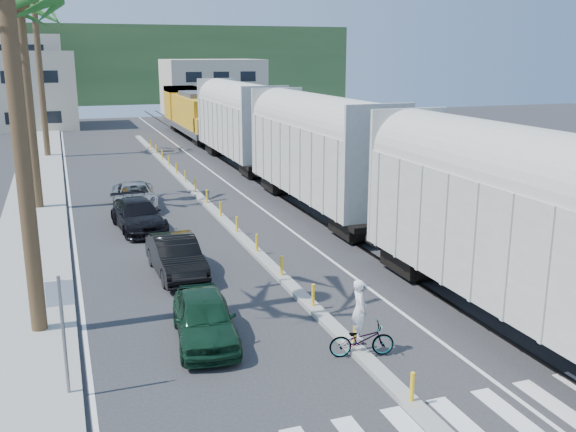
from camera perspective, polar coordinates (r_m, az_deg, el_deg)
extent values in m
plane|color=#28282B|center=(16.18, 9.05, -14.67)|extent=(140.00, 140.00, 0.00)
cube|color=gray|center=(38.14, -21.45, 1.63)|extent=(3.00, 90.00, 0.15)
cube|color=black|center=(42.59, -3.93, 3.77)|extent=(0.12, 100.00, 0.06)
cube|color=black|center=(42.99, -2.08, 3.89)|extent=(0.12, 100.00, 0.06)
cube|color=gray|center=(33.96, -7.20, 1.06)|extent=(0.45, 60.00, 0.15)
cylinder|color=yellow|center=(15.18, 10.98, -14.67)|extent=(0.10, 0.10, 0.70)
cylinder|color=yellow|center=(17.53, 5.95, -10.34)|extent=(0.10, 0.10, 0.70)
cylinder|color=yellow|center=(20.06, 2.25, -7.01)|extent=(0.10, 0.10, 0.70)
cylinder|color=yellow|center=(22.70, -0.57, -4.43)|extent=(0.10, 0.10, 0.70)
cylinder|color=yellow|center=(25.42, -2.78, -2.38)|extent=(0.10, 0.10, 0.70)
cylinder|color=yellow|center=(28.20, -4.56, -0.72)|extent=(0.10, 0.10, 0.70)
cylinder|color=yellow|center=(31.02, -6.01, 0.63)|extent=(0.10, 0.10, 0.70)
cylinder|color=yellow|center=(33.87, -7.22, 1.76)|extent=(0.10, 0.10, 0.70)
cylinder|color=yellow|center=(36.74, -8.25, 2.71)|extent=(0.10, 0.10, 0.70)
cylinder|color=yellow|center=(39.64, -9.12, 3.52)|extent=(0.10, 0.10, 0.70)
cylinder|color=yellow|center=(42.55, -9.88, 4.22)|extent=(0.10, 0.10, 0.70)
cylinder|color=yellow|center=(45.47, -10.54, 4.83)|extent=(0.10, 0.10, 0.70)
cylinder|color=yellow|center=(48.39, -11.12, 5.37)|extent=(0.10, 0.10, 0.70)
cylinder|color=yellow|center=(51.33, -11.64, 5.84)|extent=(0.10, 0.10, 0.70)
cylinder|color=yellow|center=(54.28, -12.10, 6.27)|extent=(0.10, 0.10, 0.70)
cube|color=silver|center=(14.71, 12.95, -18.05)|extent=(14.00, 2.20, 0.01)
cube|color=silver|center=(38.13, -18.89, 1.74)|extent=(0.12, 90.00, 0.01)
cube|color=silver|center=(39.30, -5.24, 2.81)|extent=(0.12, 90.00, 0.01)
cube|color=#B0ADA1|center=(19.28, 19.85, -1.88)|extent=(3.00, 12.88, 3.40)
cylinder|color=#B0ADA1|center=(18.90, 20.28, 3.08)|extent=(2.90, 12.58, 2.90)
cube|color=black|center=(19.97, 19.32, -7.95)|extent=(2.60, 12.88, 1.00)
cube|color=#B0ADA1|center=(31.98, 2.71, 5.13)|extent=(3.00, 12.88, 3.40)
cylinder|color=#B0ADA1|center=(31.75, 2.74, 8.16)|extent=(2.90, 12.58, 2.90)
cube|color=black|center=(32.40, 2.66, 1.28)|extent=(2.60, 12.88, 1.00)
cube|color=#B0ADA1|center=(46.08, -4.44, 7.92)|extent=(3.00, 12.88, 3.40)
cylinder|color=#B0ADA1|center=(45.92, -4.48, 10.02)|extent=(2.90, 12.58, 2.90)
cube|color=black|center=(46.37, -4.39, 5.21)|extent=(2.60, 12.88, 1.00)
cube|color=#4C4C4F|center=(61.75, -8.37, 7.88)|extent=(3.00, 17.00, 0.50)
cube|color=#BD7B12|center=(60.62, -8.24, 9.24)|extent=(2.70, 12.24, 2.60)
cube|color=#BD7B12|center=(67.24, -9.43, 9.94)|extent=(3.00, 3.74, 3.20)
cube|color=black|center=(61.82, -8.35, 7.33)|extent=(2.60, 13.60, 0.90)
cylinder|color=brown|center=(18.50, -22.67, 6.10)|extent=(0.44, 0.44, 11.00)
cylinder|color=brown|center=(34.46, -21.97, 8.64)|extent=(0.44, 0.44, 10.00)
sphere|color=#19531A|center=(34.43, -22.80, 17.17)|extent=(3.20, 3.20, 3.20)
cylinder|color=brown|center=(52.37, -21.14, 11.41)|extent=(0.44, 0.44, 12.00)
cylinder|color=slate|center=(15.65, -19.29, -10.25)|extent=(0.08, 0.08, 3.00)
cube|color=silver|center=(15.24, -19.63, -6.47)|extent=(0.60, 0.04, 0.60)
cube|color=beige|center=(74.53, -23.06, 10.27)|extent=(12.00, 10.00, 8.00)
cube|color=beige|center=(90.57, -23.90, 11.34)|extent=(14.00, 12.00, 10.00)
cube|color=beige|center=(84.60, -6.75, 11.30)|extent=(12.00, 10.00, 7.00)
cube|color=#385628|center=(112.56, -16.48, 12.82)|extent=(80.00, 20.00, 12.00)
imported|color=#10321E|center=(18.08, -7.44, -8.96)|extent=(2.43, 4.34, 1.37)
imported|color=black|center=(23.41, -9.94, -3.53)|extent=(1.84, 4.41, 1.41)
imported|color=black|center=(29.73, -13.18, 0.08)|extent=(2.79, 5.03, 1.35)
imported|color=#9DA0A2|center=(33.97, -13.49, 1.76)|extent=(2.57, 4.83, 1.29)
imported|color=#9EA0A5|center=(17.30, 6.57, -10.87)|extent=(1.32, 1.98, 0.91)
imported|color=white|center=(16.91, 6.35, -8.20)|extent=(0.73, 0.62, 1.59)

